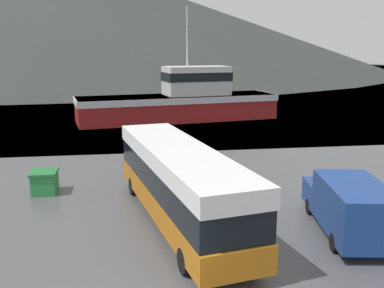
{
  "coord_description": "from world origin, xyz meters",
  "views": [
    {
      "loc": [
        -0.96,
        -9.89,
        7.3
      ],
      "look_at": [
        2.48,
        13.86,
        2.0
      ],
      "focal_mm": 40.0,
      "sensor_mm": 36.0,
      "label": 1
    }
  ],
  "objects": [
    {
      "name": "tour_bus",
      "position": [
        0.97,
        7.42,
        1.86
      ],
      "size": [
        4.85,
        12.42,
        3.3
      ],
      "rotation": [
        0.0,
        0.0,
        0.19
      ],
      "color": "#B26614",
      "rests_on": "ground"
    },
    {
      "name": "fishing_boat",
      "position": [
        4.42,
        34.89,
        2.08
      ],
      "size": [
        21.62,
        9.09,
        11.67
      ],
      "rotation": [
        0.0,
        0.0,
        1.76
      ],
      "color": "maroon",
      "rests_on": "water_surface"
    },
    {
      "name": "hill_backdrop",
      "position": [
        -17.21,
        159.13,
        19.07
      ],
      "size": [
        217.13,
        217.13,
        38.13
      ],
      "primitive_type": "cone",
      "color": "#2D332D",
      "rests_on": "ground"
    },
    {
      "name": "delivery_van",
      "position": [
        7.57,
        5.18,
        1.22
      ],
      "size": [
        3.15,
        6.32,
        2.29
      ],
      "rotation": [
        0.0,
        0.0,
        -0.16
      ],
      "color": "navy",
      "rests_on": "ground"
    },
    {
      "name": "water_surface",
      "position": [
        0.0,
        140.32,
        0.0
      ],
      "size": [
        240.0,
        240.0,
        0.0
      ],
      "primitive_type": "plane",
      "color": "slate",
      "rests_on": "ground"
    },
    {
      "name": "storage_bin",
      "position": [
        -5.49,
        12.22,
        0.6
      ],
      "size": [
        1.32,
        1.47,
        1.18
      ],
      "color": "#287F3D",
      "rests_on": "ground"
    }
  ]
}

